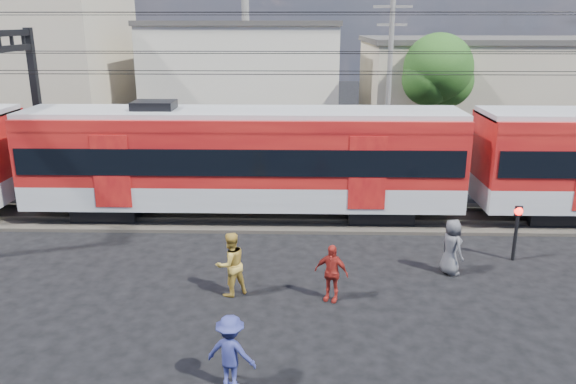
{
  "coord_description": "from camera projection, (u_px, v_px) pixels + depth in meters",
  "views": [
    {
      "loc": [
        1.84,
        -12.33,
        7.24
      ],
      "look_at": [
        1.41,
        5.0,
        1.97
      ],
      "focal_mm": 35.0,
      "sensor_mm": 36.0,
      "label": 1
    }
  ],
  "objects": [
    {
      "name": "pedestrian_d",
      "position": [
        331.0,
        273.0,
        15.02
      ],
      "size": [
        1.01,
        0.71,
        1.6
      ],
      "primitive_type": "imported",
      "rotation": [
        0.0,
        0.0,
        -0.38
      ],
      "color": "maroon",
      "rests_on": "ground"
    },
    {
      "name": "building_midwest",
      "position": [
        247.0,
        76.0,
        38.75
      ],
      "size": [
        12.24,
        12.24,
        7.3
      ],
      "color": "beige",
      "rests_on": "ground"
    },
    {
      "name": "rail_far",
      "position": [
        255.0,
        207.0,
        22.26
      ],
      "size": [
        70.0,
        0.12,
        0.12
      ],
      "primitive_type": "cube",
      "color": "#59544C",
      "rests_on": "track_bed"
    },
    {
      "name": "crossing_signal",
      "position": [
        517.0,
        223.0,
        17.42
      ],
      "size": [
        0.26,
        0.26,
        1.8
      ],
      "color": "black",
      "rests_on": "ground"
    },
    {
      "name": "commuter_train",
      "position": [
        249.0,
        157.0,
        20.9
      ],
      "size": [
        50.3,
        3.08,
        4.17
      ],
      "color": "black",
      "rests_on": "ground"
    },
    {
      "name": "utility_pole_mid",
      "position": [
        389.0,
        81.0,
        26.83
      ],
      "size": [
        1.8,
        0.24,
        8.5
      ],
      "color": "slate",
      "rests_on": "ground"
    },
    {
      "name": "ground",
      "position": [
        227.0,
        326.0,
        13.94
      ],
      "size": [
        120.0,
        120.0,
        0.0
      ],
      "primitive_type": "plane",
      "color": "black",
      "rests_on": "ground"
    },
    {
      "name": "catenary",
      "position": [
        13.0,
        82.0,
        20.3
      ],
      "size": [
        70.0,
        9.3,
        7.52
      ],
      "color": "black",
      "rests_on": "ground"
    },
    {
      "name": "pedestrian_c",
      "position": [
        231.0,
        352.0,
        11.38
      ],
      "size": [
        1.17,
        0.87,
        1.62
      ],
      "primitive_type": "imported",
      "rotation": [
        0.0,
        0.0,
        2.86
      ],
      "color": "navy",
      "rests_on": "ground"
    },
    {
      "name": "track_bed",
      "position": [
        253.0,
        216.0,
        21.58
      ],
      "size": [
        70.0,
        3.4,
        0.12
      ],
      "primitive_type": "cube",
      "color": "#2D2823",
      "rests_on": "ground"
    },
    {
      "name": "pedestrian_b",
      "position": [
        231.0,
        264.0,
        15.28
      ],
      "size": [
        1.12,
        1.07,
        1.81
      ],
      "primitive_type": "imported",
      "rotation": [
        0.0,
        0.0,
        3.77
      ],
      "color": "gold",
      "rests_on": "ground"
    },
    {
      "name": "tree_near",
      "position": [
        441.0,
        72.0,
        29.67
      ],
      "size": [
        3.82,
        3.64,
        6.72
      ],
      "color": "#382619",
      "rests_on": "ground"
    },
    {
      "name": "building_mideast",
      "position": [
        493.0,
        89.0,
        35.65
      ],
      "size": [
        16.32,
        10.2,
        6.3
      ],
      "color": "tan",
      "rests_on": "ground"
    },
    {
      "name": "rail_near",
      "position": [
        252.0,
        220.0,
        20.83
      ],
      "size": [
        70.0,
        0.12,
        0.12
      ],
      "primitive_type": "cube",
      "color": "#59544C",
      "rests_on": "track_bed"
    },
    {
      "name": "building_west",
      "position": [
        9.0,
        64.0,
        35.94
      ],
      "size": [
        14.28,
        10.2,
        9.3
      ],
      "color": "tan",
      "rests_on": "ground"
    },
    {
      "name": "pedestrian_e",
      "position": [
        452.0,
        247.0,
        16.59
      ],
      "size": [
        0.85,
        0.99,
        1.71
      ],
      "primitive_type": "imported",
      "rotation": [
        0.0,
        0.0,
        2.02
      ],
      "color": "#48484D",
      "rests_on": "ground"
    }
  ]
}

